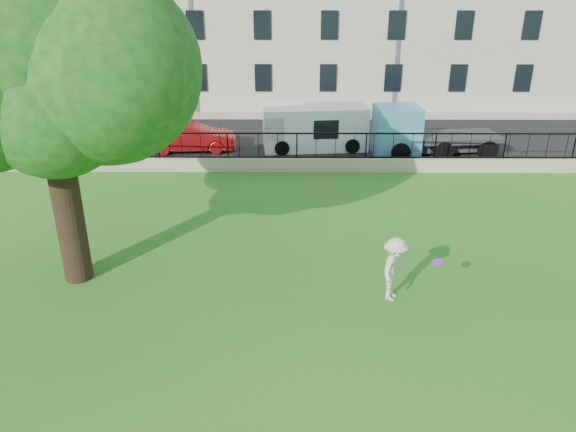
{
  "coord_description": "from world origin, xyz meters",
  "views": [
    {
      "loc": [
        -0.23,
        -11.44,
        8.18
      ],
      "look_at": [
        -0.33,
        3.5,
        1.57
      ],
      "focal_mm": 35.0,
      "sensor_mm": 36.0,
      "label": 1
    }
  ],
  "objects_px": {
    "man": "(394,269)",
    "blue_truck": "(434,131)",
    "red_sedan": "(191,137)",
    "tree": "(35,39)",
    "white_van": "(315,128)",
    "frisbee": "(438,262)"
  },
  "relations": [
    {
      "from": "tree",
      "to": "red_sedan",
      "type": "xyz_separation_m",
      "value": [
        1.38,
        12.19,
        -5.92
      ]
    },
    {
      "from": "white_van",
      "to": "blue_truck",
      "type": "distance_m",
      "value": 5.68
    },
    {
      "from": "tree",
      "to": "white_van",
      "type": "distance_m",
      "value": 15.71
    },
    {
      "from": "blue_truck",
      "to": "frisbee",
      "type": "bearing_deg",
      "value": -107.97
    },
    {
      "from": "tree",
      "to": "man",
      "type": "xyz_separation_m",
      "value": [
        8.98,
        -1.13,
        -5.73
      ]
    },
    {
      "from": "man",
      "to": "blue_truck",
      "type": "relative_size",
      "value": 0.32
    },
    {
      "from": "red_sedan",
      "to": "blue_truck",
      "type": "xyz_separation_m",
      "value": [
        11.6,
        -0.49,
        0.48
      ]
    },
    {
      "from": "red_sedan",
      "to": "white_van",
      "type": "height_order",
      "value": "white_van"
    },
    {
      "from": "frisbee",
      "to": "tree",
      "type": "bearing_deg",
      "value": 172.81
    },
    {
      "from": "tree",
      "to": "man",
      "type": "relative_size",
      "value": 5.58
    },
    {
      "from": "frisbee",
      "to": "white_van",
      "type": "xyz_separation_m",
      "value": [
        -2.68,
        13.97,
        -0.13
      ]
    },
    {
      "from": "tree",
      "to": "red_sedan",
      "type": "relative_size",
      "value": 2.34
    },
    {
      "from": "blue_truck",
      "to": "man",
      "type": "bearing_deg",
      "value": -112.65
    },
    {
      "from": "tree",
      "to": "white_van",
      "type": "height_order",
      "value": "tree"
    },
    {
      "from": "red_sedan",
      "to": "tree",
      "type": "bearing_deg",
      "value": 168.86
    },
    {
      "from": "man",
      "to": "blue_truck",
      "type": "height_order",
      "value": "blue_truck"
    },
    {
      "from": "man",
      "to": "blue_truck",
      "type": "xyz_separation_m",
      "value": [
        4.0,
        12.82,
        0.29
      ]
    },
    {
      "from": "blue_truck",
      "to": "red_sedan",
      "type": "bearing_deg",
      "value": 172.24
    },
    {
      "from": "red_sedan",
      "to": "blue_truck",
      "type": "relative_size",
      "value": 0.76
    },
    {
      "from": "man",
      "to": "white_van",
      "type": "distance_m",
      "value": 13.92
    },
    {
      "from": "blue_truck",
      "to": "white_van",
      "type": "bearing_deg",
      "value": 164.53
    },
    {
      "from": "man",
      "to": "red_sedan",
      "type": "distance_m",
      "value": 15.33
    }
  ]
}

